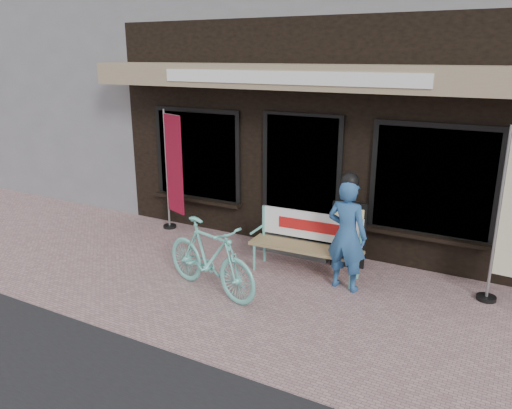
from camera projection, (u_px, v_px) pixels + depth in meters
The scene contains 8 objects.
ground at pixel (239, 295), 6.62m from camera, with size 70.00×70.00×0.00m, color #A77F80.
storefront at pixel (364, 58), 9.92m from camera, with size 7.00×6.77×6.00m.
neighbor_left_near at pixel (79, 49), 14.22m from camera, with size 10.00×7.00×6.40m, color slate.
bench at pixel (308, 239), 7.17m from camera, with size 1.65×0.49×0.88m.
person at pixel (347, 233), 6.59m from camera, with size 0.60×0.43×1.62m.
bicycle at pixel (210, 257), 6.56m from camera, with size 0.47×1.66×1.00m, color #63C3B3.
nobori_red at pixel (173, 170), 8.70m from camera, with size 0.63×0.35×2.16m.
menu_stand at pixel (349, 234), 7.36m from camera, with size 0.51×0.20×1.00m.
Camera 1 is at (3.08, -5.14, 3.06)m, focal length 35.00 mm.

